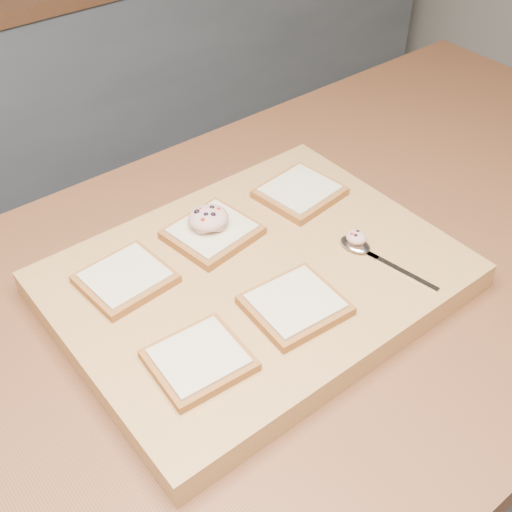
# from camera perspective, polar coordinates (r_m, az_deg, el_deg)

# --- Properties ---
(island_counter) EXTENTS (2.00, 0.80, 0.90)m
(island_counter) POSITION_cam_1_polar(r_m,az_deg,el_deg) (1.23, -4.05, -20.55)
(island_counter) COLOR slate
(island_counter) RESTS_ON ground
(cutting_board) EXTENTS (0.53, 0.40, 0.04)m
(cutting_board) POSITION_cam_1_polar(r_m,az_deg,el_deg) (0.89, 0.00, -2.18)
(cutting_board) COLOR tan
(cutting_board) RESTS_ON island_counter
(bread_far_left) EXTENTS (0.12, 0.11, 0.02)m
(bread_far_left) POSITION_cam_1_polar(r_m,az_deg,el_deg) (0.87, -11.53, -1.96)
(bread_far_left) COLOR #9D6028
(bread_far_left) RESTS_ON cutting_board
(bread_far_center) EXTENTS (0.13, 0.12, 0.02)m
(bread_far_center) POSITION_cam_1_polar(r_m,az_deg,el_deg) (0.93, -3.90, 2.15)
(bread_far_center) COLOR #9D6028
(bread_far_center) RESTS_ON cutting_board
(bread_far_right) EXTENTS (0.13, 0.12, 0.02)m
(bread_far_right) POSITION_cam_1_polar(r_m,az_deg,el_deg) (1.00, 3.92, 5.70)
(bread_far_right) COLOR #9D6028
(bread_far_right) RESTS_ON cutting_board
(bread_near_left) EXTENTS (0.12, 0.11, 0.02)m
(bread_near_left) POSITION_cam_1_polar(r_m,az_deg,el_deg) (0.76, -5.09, -9.15)
(bread_near_left) COLOR #9D6028
(bread_near_left) RESTS_ON cutting_board
(bread_near_center) EXTENTS (0.12, 0.11, 0.02)m
(bread_near_center) POSITION_cam_1_polar(r_m,az_deg,el_deg) (0.82, 3.49, -4.33)
(bread_near_center) COLOR #9D6028
(bread_near_center) RESTS_ON cutting_board
(tuna_salad_dollop) EXTENTS (0.06, 0.06, 0.03)m
(tuna_salad_dollop) POSITION_cam_1_polar(r_m,az_deg,el_deg) (0.92, -4.27, 3.39)
(tuna_salad_dollop) COLOR tan
(tuna_salad_dollop) RESTS_ON bread_far_center
(spoon) EXTENTS (0.05, 0.16, 0.01)m
(spoon) POSITION_cam_1_polar(r_m,az_deg,el_deg) (0.91, 9.40, 0.69)
(spoon) COLOR silver
(spoon) RESTS_ON cutting_board
(spoon_salad) EXTENTS (0.03, 0.03, 0.02)m
(spoon_salad) POSITION_cam_1_polar(r_m,az_deg,el_deg) (0.91, 8.90, 1.67)
(spoon_salad) COLOR tan
(spoon_salad) RESTS_ON spoon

